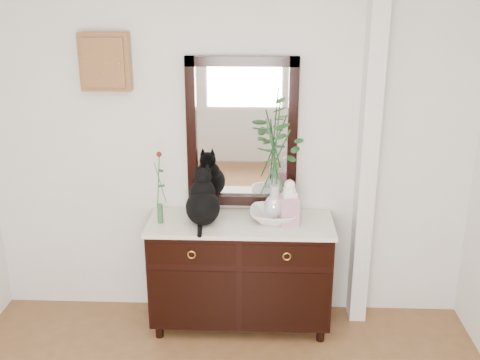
{
  "coord_description": "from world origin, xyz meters",
  "views": [
    {
      "loc": [
        0.25,
        -1.97,
        2.44
      ],
      "look_at": [
        0.1,
        1.63,
        1.2
      ],
      "focal_mm": 42.0,
      "sensor_mm": 36.0,
      "label": 1
    }
  ],
  "objects_px": {
    "sideboard": "(241,268)",
    "lotus_bowl": "(274,215)",
    "cat": "(203,197)",
    "ginger_jar": "(289,202)"
  },
  "relations": [
    {
      "from": "cat",
      "to": "lotus_bowl",
      "type": "relative_size",
      "value": 1.14
    },
    {
      "from": "sideboard",
      "to": "lotus_bowl",
      "type": "xyz_separation_m",
      "value": [
        0.24,
        0.03,
        0.42
      ]
    },
    {
      "from": "cat",
      "to": "ginger_jar",
      "type": "xyz_separation_m",
      "value": [
        0.61,
        -0.01,
        -0.03
      ]
    },
    {
      "from": "ginger_jar",
      "to": "sideboard",
      "type": "bearing_deg",
      "value": 174.33
    },
    {
      "from": "sideboard",
      "to": "ginger_jar",
      "type": "height_order",
      "value": "ginger_jar"
    },
    {
      "from": "lotus_bowl",
      "to": "sideboard",
      "type": "bearing_deg",
      "value": -173.51
    },
    {
      "from": "cat",
      "to": "ginger_jar",
      "type": "relative_size",
      "value": 1.16
    },
    {
      "from": "sideboard",
      "to": "cat",
      "type": "bearing_deg",
      "value": -173.92
    },
    {
      "from": "cat",
      "to": "lotus_bowl",
      "type": "height_order",
      "value": "cat"
    },
    {
      "from": "sideboard",
      "to": "cat",
      "type": "height_order",
      "value": "cat"
    }
  ]
}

